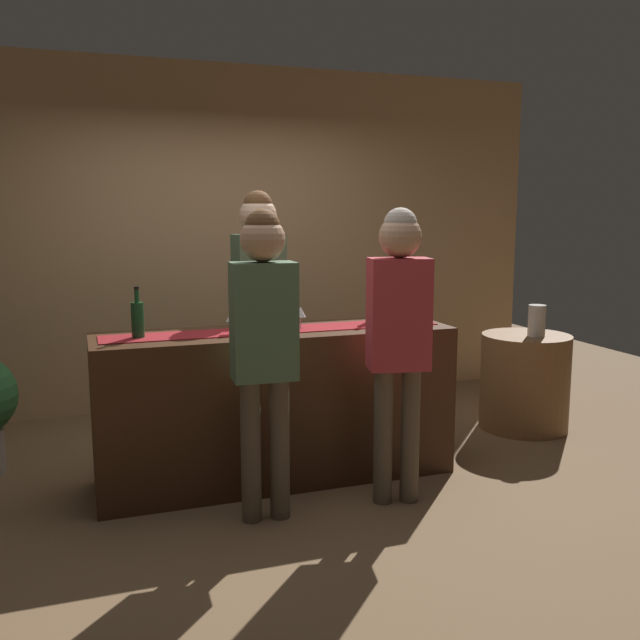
{
  "coord_description": "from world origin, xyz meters",
  "views": [
    {
      "loc": [
        -1.15,
        -4.1,
        1.69
      ],
      "look_at": [
        0.29,
        0.0,
        1.0
      ],
      "focal_mm": 39.12,
      "sensor_mm": 36.0,
      "label": 1
    }
  ],
  "objects_px": {
    "wine_bottle_green": "(138,319)",
    "wine_bottle_clear": "(374,305)",
    "customer_sipping": "(399,324)",
    "customer_browsing": "(264,332)",
    "round_side_table": "(525,382)",
    "bartender": "(259,289)",
    "vase_on_side_table": "(537,321)",
    "wine_glass_near_customer": "(231,317)",
    "wine_bottle_amber": "(264,314)",
    "wine_glass_mid_counter": "(300,313)"
  },
  "relations": [
    {
      "from": "customer_sipping",
      "to": "round_side_table",
      "type": "xyz_separation_m",
      "value": [
        1.55,
        0.94,
        -0.69
      ]
    },
    {
      "from": "wine_bottle_clear",
      "to": "vase_on_side_table",
      "type": "xyz_separation_m",
      "value": [
        1.43,
        0.19,
        -0.21
      ]
    },
    {
      "from": "wine_bottle_green",
      "to": "customer_browsing",
      "type": "xyz_separation_m",
      "value": [
        0.6,
        -0.57,
        -0.02
      ]
    },
    {
      "from": "customer_browsing",
      "to": "vase_on_side_table",
      "type": "bearing_deg",
      "value": 22.59
    },
    {
      "from": "round_side_table",
      "to": "vase_on_side_table",
      "type": "distance_m",
      "value": 0.5
    },
    {
      "from": "wine_bottle_green",
      "to": "wine_glass_near_customer",
      "type": "distance_m",
      "value": 0.54
    },
    {
      "from": "bartender",
      "to": "customer_browsing",
      "type": "xyz_separation_m",
      "value": [
        -0.27,
        -1.14,
        -0.1
      ]
    },
    {
      "from": "customer_browsing",
      "to": "wine_bottle_clear",
      "type": "bearing_deg",
      "value": 38.13
    },
    {
      "from": "bartender",
      "to": "round_side_table",
      "type": "height_order",
      "value": "bartender"
    },
    {
      "from": "wine_bottle_green",
      "to": "bartender",
      "type": "relative_size",
      "value": 0.17
    },
    {
      "from": "wine_glass_near_customer",
      "to": "bartender",
      "type": "distance_m",
      "value": 0.72
    },
    {
      "from": "customer_browsing",
      "to": "vase_on_side_table",
      "type": "height_order",
      "value": "customer_browsing"
    },
    {
      "from": "customer_sipping",
      "to": "vase_on_side_table",
      "type": "relative_size",
      "value": 7.1
    },
    {
      "from": "wine_glass_mid_counter",
      "to": "wine_bottle_clear",
      "type": "bearing_deg",
      "value": 11.43
    },
    {
      "from": "vase_on_side_table",
      "to": "customer_sipping",
      "type": "bearing_deg",
      "value": -151.16
    },
    {
      "from": "wine_bottle_clear",
      "to": "customer_sipping",
      "type": "height_order",
      "value": "customer_sipping"
    },
    {
      "from": "wine_bottle_clear",
      "to": "customer_browsing",
      "type": "height_order",
      "value": "customer_browsing"
    },
    {
      "from": "wine_bottle_green",
      "to": "wine_glass_mid_counter",
      "type": "bearing_deg",
      "value": -1.41
    },
    {
      "from": "bartender",
      "to": "customer_sipping",
      "type": "height_order",
      "value": "bartender"
    },
    {
      "from": "wine_bottle_amber",
      "to": "bartender",
      "type": "height_order",
      "value": "bartender"
    },
    {
      "from": "wine_glass_mid_counter",
      "to": "customer_browsing",
      "type": "relative_size",
      "value": 0.08
    },
    {
      "from": "wine_glass_near_customer",
      "to": "vase_on_side_table",
      "type": "xyz_separation_m",
      "value": [
        2.42,
        0.33,
        -0.2
      ]
    },
    {
      "from": "bartender",
      "to": "customer_sipping",
      "type": "relative_size",
      "value": 1.07
    },
    {
      "from": "wine_bottle_clear",
      "to": "customer_sipping",
      "type": "bearing_deg",
      "value": -102.49
    },
    {
      "from": "wine_bottle_green",
      "to": "wine_glass_near_customer",
      "type": "bearing_deg",
      "value": -6.11
    },
    {
      "from": "wine_bottle_clear",
      "to": "customer_sipping",
      "type": "distance_m",
      "value": 0.7
    },
    {
      "from": "wine_bottle_amber",
      "to": "bartender",
      "type": "distance_m",
      "value": 0.63
    },
    {
      "from": "wine_bottle_amber",
      "to": "wine_bottle_green",
      "type": "xyz_separation_m",
      "value": [
        -0.74,
        0.04,
        0.0
      ]
    },
    {
      "from": "customer_sipping",
      "to": "round_side_table",
      "type": "height_order",
      "value": "customer_sipping"
    },
    {
      "from": "bartender",
      "to": "customer_browsing",
      "type": "relative_size",
      "value": 1.07
    },
    {
      "from": "bartender",
      "to": "round_side_table",
      "type": "relative_size",
      "value": 2.46
    },
    {
      "from": "wine_glass_near_customer",
      "to": "customer_sipping",
      "type": "xyz_separation_m",
      "value": [
        0.84,
        -0.54,
        -0.0
      ]
    },
    {
      "from": "wine_bottle_green",
      "to": "wine_glass_near_customer",
      "type": "relative_size",
      "value": 2.1
    },
    {
      "from": "bartender",
      "to": "vase_on_side_table",
      "type": "distance_m",
      "value": 2.13
    },
    {
      "from": "wine_bottle_green",
      "to": "vase_on_side_table",
      "type": "bearing_deg",
      "value": 5.31
    },
    {
      "from": "wine_glass_mid_counter",
      "to": "vase_on_side_table",
      "type": "relative_size",
      "value": 0.6
    },
    {
      "from": "customer_browsing",
      "to": "round_side_table",
      "type": "relative_size",
      "value": 2.29
    },
    {
      "from": "wine_bottle_green",
      "to": "round_side_table",
      "type": "relative_size",
      "value": 0.41
    },
    {
      "from": "wine_bottle_amber",
      "to": "wine_glass_near_customer",
      "type": "xyz_separation_m",
      "value": [
        -0.2,
        -0.02,
        -0.01
      ]
    },
    {
      "from": "wine_glass_mid_counter",
      "to": "bartender",
      "type": "distance_m",
      "value": 0.61
    },
    {
      "from": "wine_bottle_green",
      "to": "round_side_table",
      "type": "distance_m",
      "value": 3.03
    },
    {
      "from": "wine_glass_near_customer",
      "to": "wine_bottle_amber",
      "type": "bearing_deg",
      "value": 4.6
    },
    {
      "from": "wine_glass_near_customer",
      "to": "wine_glass_mid_counter",
      "type": "bearing_deg",
      "value": 4.33
    },
    {
      "from": "wine_glass_near_customer",
      "to": "vase_on_side_table",
      "type": "bearing_deg",
      "value": 7.83
    },
    {
      "from": "bartender",
      "to": "round_side_table",
      "type": "bearing_deg",
      "value": 167.6
    },
    {
      "from": "customer_sipping",
      "to": "vase_on_side_table",
      "type": "bearing_deg",
      "value": 40.46
    },
    {
      "from": "customer_sipping",
      "to": "vase_on_side_table",
      "type": "height_order",
      "value": "customer_sipping"
    },
    {
      "from": "wine_bottle_amber",
      "to": "wine_glass_near_customer",
      "type": "height_order",
      "value": "wine_bottle_amber"
    },
    {
      "from": "wine_bottle_clear",
      "to": "wine_glass_near_customer",
      "type": "distance_m",
      "value": 1.0
    },
    {
      "from": "wine_bottle_green",
      "to": "wine_bottle_clear",
      "type": "relative_size",
      "value": 1.0
    }
  ]
}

